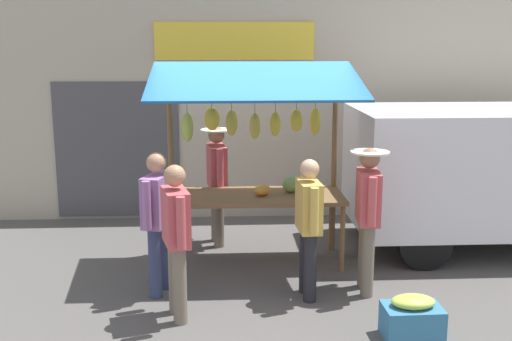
{
  "coord_description": "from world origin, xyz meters",
  "views": [
    {
      "loc": [
        0.39,
        7.48,
        2.77
      ],
      "look_at": [
        0.0,
        0.3,
        1.25
      ],
      "focal_mm": 43.55,
      "sensor_mm": 36.0,
      "label": 1
    }
  ],
  "objects_px": {
    "vendor_with_sunhat": "(217,176)",
    "shopper_with_shopping_bag": "(176,232)",
    "shopper_with_ponytail": "(158,214)",
    "market_stall": "(254,141)",
    "produce_crate_near": "(412,319)",
    "shopper_in_striped_shirt": "(368,208)",
    "parked_van": "(506,165)",
    "shopper_in_grey_tee": "(309,220)"
  },
  "relations": [
    {
      "from": "vendor_with_sunhat",
      "to": "shopper_with_shopping_bag",
      "type": "height_order",
      "value": "vendor_with_sunhat"
    },
    {
      "from": "shopper_with_ponytail",
      "to": "shopper_with_shopping_bag",
      "type": "xyz_separation_m",
      "value": [
        -0.24,
        0.65,
        -0.0
      ]
    },
    {
      "from": "market_stall",
      "to": "shopper_with_ponytail",
      "type": "bearing_deg",
      "value": 41.58
    },
    {
      "from": "produce_crate_near",
      "to": "market_stall",
      "type": "bearing_deg",
      "value": -58.01
    },
    {
      "from": "shopper_in_striped_shirt",
      "to": "produce_crate_near",
      "type": "relative_size",
      "value": 2.96
    },
    {
      "from": "vendor_with_sunhat",
      "to": "shopper_with_ponytail",
      "type": "distance_m",
      "value": 1.79
    },
    {
      "from": "shopper_with_ponytail",
      "to": "produce_crate_near",
      "type": "xyz_separation_m",
      "value": [
        -2.48,
        1.22,
        -0.72
      ]
    },
    {
      "from": "vendor_with_sunhat",
      "to": "shopper_in_striped_shirt",
      "type": "height_order",
      "value": "shopper_in_striped_shirt"
    },
    {
      "from": "market_stall",
      "to": "parked_van",
      "type": "distance_m",
      "value": 3.46
    },
    {
      "from": "shopper_in_grey_tee",
      "to": "produce_crate_near",
      "type": "distance_m",
      "value": 1.5
    },
    {
      "from": "shopper_with_ponytail",
      "to": "produce_crate_near",
      "type": "height_order",
      "value": "shopper_with_ponytail"
    },
    {
      "from": "shopper_in_grey_tee",
      "to": "parked_van",
      "type": "bearing_deg",
      "value": -64.48
    },
    {
      "from": "shopper_in_grey_tee",
      "to": "produce_crate_near",
      "type": "bearing_deg",
      "value": -143.7
    },
    {
      "from": "shopper_with_ponytail",
      "to": "parked_van",
      "type": "height_order",
      "value": "parked_van"
    },
    {
      "from": "market_stall",
      "to": "parked_van",
      "type": "height_order",
      "value": "market_stall"
    },
    {
      "from": "market_stall",
      "to": "shopper_in_striped_shirt",
      "type": "distance_m",
      "value": 1.7
    },
    {
      "from": "market_stall",
      "to": "shopper_in_grey_tee",
      "type": "bearing_deg",
      "value": 114.0
    },
    {
      "from": "shopper_in_grey_tee",
      "to": "produce_crate_near",
      "type": "relative_size",
      "value": 2.79
    },
    {
      "from": "parked_van",
      "to": "produce_crate_near",
      "type": "distance_m",
      "value": 3.44
    },
    {
      "from": "shopper_with_shopping_bag",
      "to": "shopper_in_grey_tee",
      "type": "bearing_deg",
      "value": -85.5
    },
    {
      "from": "shopper_with_ponytail",
      "to": "parked_van",
      "type": "relative_size",
      "value": 0.36
    },
    {
      "from": "shopper_with_shopping_bag",
      "to": "shopper_with_ponytail",
      "type": "bearing_deg",
      "value": 6.58
    },
    {
      "from": "market_stall",
      "to": "shopper_with_shopping_bag",
      "type": "bearing_deg",
      "value": 62.23
    },
    {
      "from": "market_stall",
      "to": "shopper_with_ponytail",
      "type": "xyz_separation_m",
      "value": [
        1.1,
        0.98,
        -0.64
      ]
    },
    {
      "from": "parked_van",
      "to": "produce_crate_near",
      "type": "bearing_deg",
      "value": 52.36
    },
    {
      "from": "shopper_with_ponytail",
      "to": "shopper_in_striped_shirt",
      "type": "xyz_separation_m",
      "value": [
        -2.29,
        0.09,
        0.05
      ]
    },
    {
      "from": "shopper_in_striped_shirt",
      "to": "shopper_in_grey_tee",
      "type": "relative_size",
      "value": 1.06
    },
    {
      "from": "market_stall",
      "to": "shopper_in_grey_tee",
      "type": "relative_size",
      "value": 1.63
    },
    {
      "from": "parked_van",
      "to": "market_stall",
      "type": "bearing_deg",
      "value": 7.23
    },
    {
      "from": "shopper_with_shopping_bag",
      "to": "parked_van",
      "type": "relative_size",
      "value": 0.36
    },
    {
      "from": "market_stall",
      "to": "shopper_with_shopping_bag",
      "type": "height_order",
      "value": "market_stall"
    },
    {
      "from": "parked_van",
      "to": "produce_crate_near",
      "type": "height_order",
      "value": "parked_van"
    },
    {
      "from": "shopper_with_shopping_bag",
      "to": "shopper_in_striped_shirt",
      "type": "bearing_deg",
      "value": -88.46
    },
    {
      "from": "vendor_with_sunhat",
      "to": "shopper_with_ponytail",
      "type": "xyz_separation_m",
      "value": [
        0.63,
        1.68,
        -0.05
      ]
    },
    {
      "from": "vendor_with_sunhat",
      "to": "parked_van",
      "type": "distance_m",
      "value": 3.9
    },
    {
      "from": "parked_van",
      "to": "vendor_with_sunhat",
      "type": "bearing_deg",
      "value": -3.88
    },
    {
      "from": "vendor_with_sunhat",
      "to": "shopper_in_grey_tee",
      "type": "height_order",
      "value": "vendor_with_sunhat"
    },
    {
      "from": "market_stall",
      "to": "shopper_in_grey_tee",
      "type": "height_order",
      "value": "market_stall"
    },
    {
      "from": "parked_van",
      "to": "shopper_in_grey_tee",
      "type": "bearing_deg",
      "value": 29.11
    },
    {
      "from": "vendor_with_sunhat",
      "to": "shopper_with_ponytail",
      "type": "bearing_deg",
      "value": -29.31
    },
    {
      "from": "produce_crate_near",
      "to": "shopper_in_grey_tee",
      "type": "bearing_deg",
      "value": -50.31
    },
    {
      "from": "market_stall",
      "to": "shopper_with_shopping_bag",
      "type": "xyz_separation_m",
      "value": [
        0.86,
        1.63,
        -0.64
      ]
    }
  ]
}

